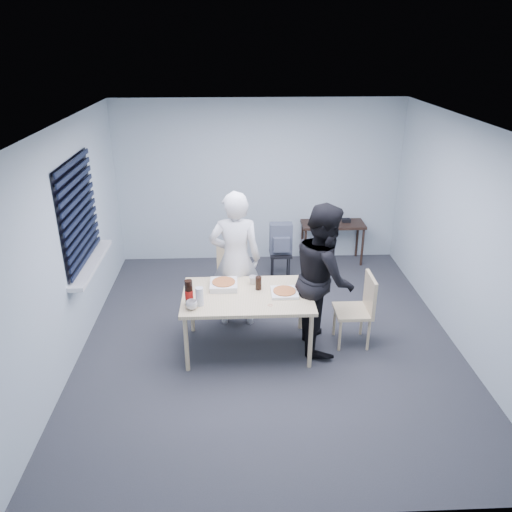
{
  "coord_description": "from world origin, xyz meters",
  "views": [
    {
      "loc": [
        -0.39,
        -5.22,
        3.43
      ],
      "look_at": [
        -0.16,
        0.1,
        1.08
      ],
      "focal_mm": 35.0,
      "sensor_mm": 36.0,
      "label": 1
    }
  ],
  "objects_px": {
    "person_black": "(324,277)",
    "chair_right": "(360,305)",
    "person_white": "(235,260)",
    "side_table": "(333,228)",
    "mug_b": "(253,280)",
    "dining_table": "(247,299)",
    "soda_bottle": "(189,293)",
    "backpack": "(281,239)",
    "mug_a": "(192,305)",
    "stool": "(280,259)",
    "chair_far": "(232,270)"
  },
  "relations": [
    {
      "from": "person_white",
      "to": "stool",
      "type": "distance_m",
      "value": 1.48
    },
    {
      "from": "person_white",
      "to": "mug_a",
      "type": "relative_size",
      "value": 14.39
    },
    {
      "from": "stool",
      "to": "backpack",
      "type": "xyz_separation_m",
      "value": [
        0.0,
        -0.01,
        0.34
      ]
    },
    {
      "from": "person_black",
      "to": "mug_a",
      "type": "bearing_deg",
      "value": 104.3
    },
    {
      "from": "side_table",
      "to": "mug_b",
      "type": "bearing_deg",
      "value": -122.14
    },
    {
      "from": "dining_table",
      "to": "soda_bottle",
      "type": "bearing_deg",
      "value": -162.53
    },
    {
      "from": "side_table",
      "to": "person_white",
      "type": "bearing_deg",
      "value": -130.66
    },
    {
      "from": "stool",
      "to": "backpack",
      "type": "relative_size",
      "value": 0.98
    },
    {
      "from": "dining_table",
      "to": "person_white",
      "type": "relative_size",
      "value": 0.84
    },
    {
      "from": "dining_table",
      "to": "side_table",
      "type": "distance_m",
      "value": 2.86
    },
    {
      "from": "backpack",
      "to": "mug_a",
      "type": "distance_m",
      "value": 2.4
    },
    {
      "from": "stool",
      "to": "chair_far",
      "type": "bearing_deg",
      "value": -136.42
    },
    {
      "from": "mug_a",
      "to": "side_table",
      "type": "bearing_deg",
      "value": 53.28
    },
    {
      "from": "mug_a",
      "to": "person_black",
      "type": "bearing_deg",
      "value": 14.3
    },
    {
      "from": "chair_right",
      "to": "mug_b",
      "type": "distance_m",
      "value": 1.3
    },
    {
      "from": "chair_right",
      "to": "soda_bottle",
      "type": "relative_size",
      "value": 3.05
    },
    {
      "from": "chair_right",
      "to": "person_black",
      "type": "xyz_separation_m",
      "value": [
        -0.46,
        0.01,
        0.37
      ]
    },
    {
      "from": "person_white",
      "to": "side_table",
      "type": "bearing_deg",
      "value": -130.66
    },
    {
      "from": "person_black",
      "to": "mug_a",
      "type": "relative_size",
      "value": 14.39
    },
    {
      "from": "stool",
      "to": "chair_right",
      "type": "bearing_deg",
      "value": -65.67
    },
    {
      "from": "person_white",
      "to": "mug_b",
      "type": "relative_size",
      "value": 17.7
    },
    {
      "from": "person_white",
      "to": "backpack",
      "type": "relative_size",
      "value": 3.82
    },
    {
      "from": "chair_right",
      "to": "mug_a",
      "type": "relative_size",
      "value": 7.24
    },
    {
      "from": "side_table",
      "to": "mug_a",
      "type": "height_order",
      "value": "mug_a"
    },
    {
      "from": "dining_table",
      "to": "stool",
      "type": "bearing_deg",
      "value": 73.11
    },
    {
      "from": "chair_far",
      "to": "backpack",
      "type": "relative_size",
      "value": 1.92
    },
    {
      "from": "person_black",
      "to": "chair_right",
      "type": "bearing_deg",
      "value": -91.5
    },
    {
      "from": "dining_table",
      "to": "mug_a",
      "type": "distance_m",
      "value": 0.69
    },
    {
      "from": "person_white",
      "to": "person_black",
      "type": "relative_size",
      "value": 1.0
    },
    {
      "from": "person_black",
      "to": "soda_bottle",
      "type": "xyz_separation_m",
      "value": [
        -1.53,
        -0.28,
        -0.02
      ]
    },
    {
      "from": "chair_far",
      "to": "side_table",
      "type": "relative_size",
      "value": 0.88
    },
    {
      "from": "dining_table",
      "to": "mug_a",
      "type": "xyz_separation_m",
      "value": [
        -0.61,
        -0.3,
        0.11
      ]
    },
    {
      "from": "dining_table",
      "to": "side_table",
      "type": "xyz_separation_m",
      "value": [
        1.45,
        2.46,
        -0.07
      ]
    },
    {
      "from": "stool",
      "to": "mug_b",
      "type": "height_order",
      "value": "mug_b"
    },
    {
      "from": "person_white",
      "to": "chair_right",
      "type": "bearing_deg",
      "value": 159.38
    },
    {
      "from": "mug_a",
      "to": "chair_right",
      "type": "bearing_deg",
      "value": 10.71
    },
    {
      "from": "person_white",
      "to": "person_black",
      "type": "distance_m",
      "value": 1.15
    },
    {
      "from": "backpack",
      "to": "soda_bottle",
      "type": "height_order",
      "value": "soda_bottle"
    },
    {
      "from": "chair_right",
      "to": "side_table",
      "type": "relative_size",
      "value": 0.88
    },
    {
      "from": "side_table",
      "to": "soda_bottle",
      "type": "bearing_deg",
      "value": -128.2
    },
    {
      "from": "chair_far",
      "to": "stool",
      "type": "bearing_deg",
      "value": 43.58
    },
    {
      "from": "side_table",
      "to": "backpack",
      "type": "height_order",
      "value": "backpack"
    },
    {
      "from": "stool",
      "to": "dining_table",
      "type": "bearing_deg",
      "value": -106.89
    },
    {
      "from": "mug_b",
      "to": "person_black",
      "type": "bearing_deg",
      "value": -13.63
    },
    {
      "from": "chair_right",
      "to": "backpack",
      "type": "height_order",
      "value": "backpack"
    },
    {
      "from": "mug_a",
      "to": "mug_b",
      "type": "height_order",
      "value": "mug_a"
    },
    {
      "from": "chair_right",
      "to": "stool",
      "type": "relative_size",
      "value": 1.97
    },
    {
      "from": "mug_b",
      "to": "soda_bottle",
      "type": "xyz_separation_m",
      "value": [
        -0.72,
        -0.47,
        0.09
      ]
    },
    {
      "from": "side_table",
      "to": "mug_a",
      "type": "xyz_separation_m",
      "value": [
        -2.06,
        -2.77,
        0.18
      ]
    },
    {
      "from": "chair_right",
      "to": "soda_bottle",
      "type": "height_order",
      "value": "soda_bottle"
    }
  ]
}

